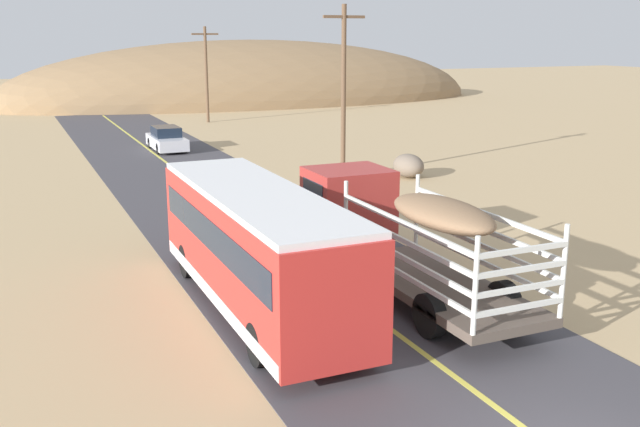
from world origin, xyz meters
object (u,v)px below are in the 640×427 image
Objects in this scene: livestock_truck at (380,218)px; power_pole_mid at (344,87)px; bus at (257,246)px; car_far at (167,139)px; boulder_near_shoulder at (408,166)px; power_pole_far at (206,71)px.

power_pole_mid is (5.61, 14.24, 2.76)m from livestock_truck.
bus reaches higher than livestock_truck.
car_far is 16.56m from boulder_near_shoulder.
boulder_near_shoulder is at bearing -22.66° from power_pole_mid.
power_pole_mid reaches higher than boulder_near_shoulder.
power_pole_far reaches higher than boulder_near_shoulder.
livestock_truck is 1.26× the size of power_pole_far.
power_pole_far is at bearing 90.00° from power_pole_mid.
power_pole_mid is 1.11× the size of power_pole_far.
livestock_truck is at bearing -88.54° from car_far.
livestock_truck is 4.93× the size of boulder_near_shoulder.
power_pole_mid is at bearing 57.27° from bus.
power_pole_far is at bearing 76.52° from bus.
power_pole_far is at bearing 64.84° from car_far.
power_pole_mid is 4.32× the size of boulder_near_shoulder.
power_pole_mid reaches higher than car_far.
car_far is 0.57× the size of power_pole_far.
power_pole_far reaches higher than car_far.
car_far is (3.55, 27.68, -1.05)m from bus.
car_far is 2.24× the size of boulder_near_shoulder.
power_pole_mid reaches higher than bus.
livestock_truck is at bearing -97.98° from power_pole_far.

